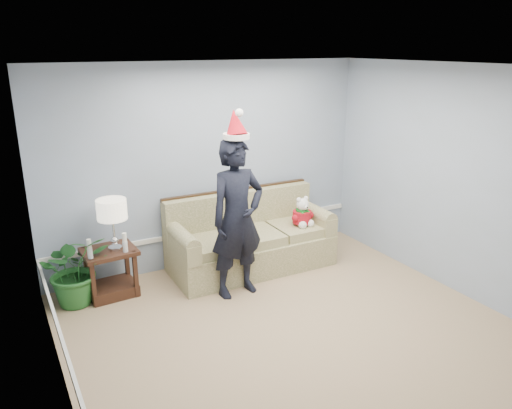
{
  "coord_description": "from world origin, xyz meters",
  "views": [
    {
      "loc": [
        -2.55,
        -3.47,
        2.89
      ],
      "look_at": [
        0.19,
        1.55,
        1.05
      ],
      "focal_mm": 35.0,
      "sensor_mm": 36.0,
      "label": 1
    }
  ],
  "objects_px": {
    "sofa": "(249,241)",
    "table_lamp": "(112,212)",
    "man": "(237,219)",
    "teddy_bear": "(302,215)",
    "houseplant": "(75,269)",
    "side_table": "(111,277)"
  },
  "relations": [
    {
      "from": "table_lamp",
      "to": "teddy_bear",
      "type": "height_order",
      "value": "table_lamp"
    },
    {
      "from": "houseplant",
      "to": "man",
      "type": "bearing_deg",
      "value": -20.54
    },
    {
      "from": "teddy_bear",
      "to": "man",
      "type": "bearing_deg",
      "value": -164.42
    },
    {
      "from": "sofa",
      "to": "teddy_bear",
      "type": "height_order",
      "value": "sofa"
    },
    {
      "from": "houseplant",
      "to": "sofa",
      "type": "bearing_deg",
      "value": -1.32
    },
    {
      "from": "sofa",
      "to": "table_lamp",
      "type": "height_order",
      "value": "table_lamp"
    },
    {
      "from": "side_table",
      "to": "houseplant",
      "type": "bearing_deg",
      "value": -178.0
    },
    {
      "from": "sofa",
      "to": "man",
      "type": "bearing_deg",
      "value": -127.4
    },
    {
      "from": "man",
      "to": "teddy_bear",
      "type": "height_order",
      "value": "man"
    },
    {
      "from": "table_lamp",
      "to": "man",
      "type": "bearing_deg",
      "value": -26.62
    },
    {
      "from": "table_lamp",
      "to": "teddy_bear",
      "type": "xyz_separation_m",
      "value": [
        2.47,
        -0.25,
        -0.38
      ]
    },
    {
      "from": "man",
      "to": "table_lamp",
      "type": "bearing_deg",
      "value": 147.67
    },
    {
      "from": "sofa",
      "to": "houseplant",
      "type": "height_order",
      "value": "sofa"
    },
    {
      "from": "man",
      "to": "teddy_bear",
      "type": "bearing_deg",
      "value": 12.74
    },
    {
      "from": "table_lamp",
      "to": "houseplant",
      "type": "height_order",
      "value": "table_lamp"
    },
    {
      "from": "man",
      "to": "houseplant",
      "type": "bearing_deg",
      "value": 153.75
    },
    {
      "from": "side_table",
      "to": "man",
      "type": "relative_size",
      "value": 0.33
    },
    {
      "from": "houseplant",
      "to": "side_table",
      "type": "bearing_deg",
      "value": 2.0
    },
    {
      "from": "teddy_bear",
      "to": "sofa",
      "type": "bearing_deg",
      "value": 160.28
    },
    {
      "from": "table_lamp",
      "to": "side_table",
      "type": "bearing_deg",
      "value": 160.09
    },
    {
      "from": "side_table",
      "to": "teddy_bear",
      "type": "height_order",
      "value": "teddy_bear"
    },
    {
      "from": "table_lamp",
      "to": "sofa",
      "type": "bearing_deg",
      "value": -1.28
    }
  ]
}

